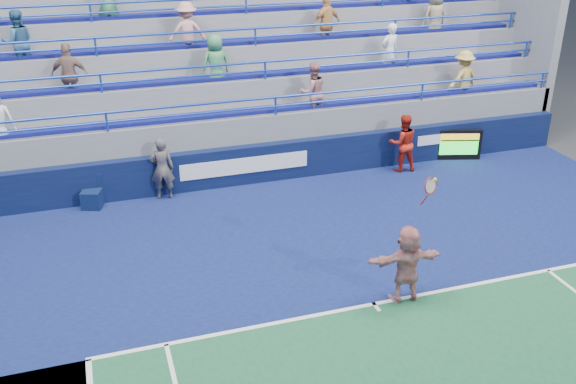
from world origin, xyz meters
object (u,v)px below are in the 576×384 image
object	(u,v)px
serve_speed_board	(458,145)
ball_girl	(403,143)
judge_chair	(92,198)
line_judge	(162,169)
tennis_player	(407,264)

from	to	relation	value
serve_speed_board	ball_girl	size ratio (longest dim) A/B	0.80
judge_chair	line_judge	world-z (taller)	line_judge
line_judge	tennis_player	bearing A→B (deg)	130.99
line_judge	ball_girl	size ratio (longest dim) A/B	1.00
tennis_player	ball_girl	distance (m)	6.68
ball_girl	serve_speed_board	bearing A→B (deg)	-165.96
tennis_player	serve_speed_board	bearing A→B (deg)	51.32
serve_speed_board	line_judge	world-z (taller)	line_judge
tennis_player	judge_chair	bearing A→B (deg)	132.85
tennis_player	ball_girl	xyz separation A→B (m)	(2.97, 5.99, 0.03)
ball_girl	judge_chair	bearing A→B (deg)	5.71
judge_chair	line_judge	distance (m)	1.93
judge_chair	serve_speed_board	bearing A→B (deg)	0.10
serve_speed_board	tennis_player	world-z (taller)	tennis_player
serve_speed_board	judge_chair	bearing A→B (deg)	-179.90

